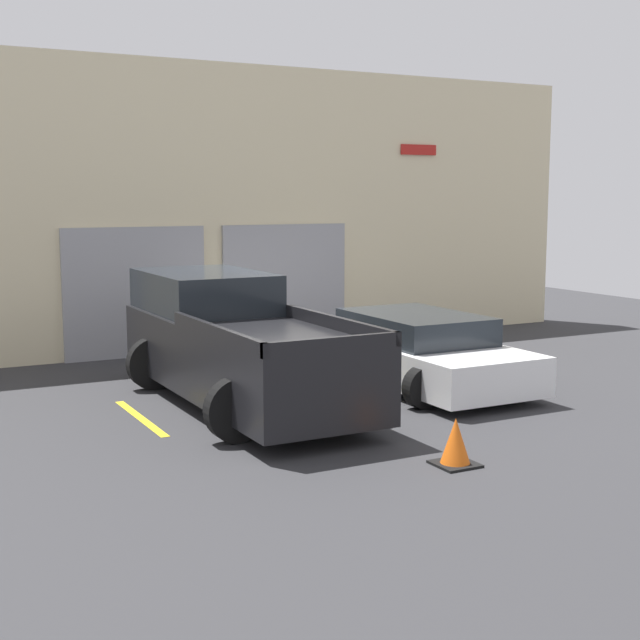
{
  "coord_description": "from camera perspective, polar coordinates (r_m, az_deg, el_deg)",
  "views": [
    {
      "loc": [
        -6.42,
        -13.33,
        3.04
      ],
      "look_at": [
        0.0,
        -1.13,
        1.1
      ],
      "focal_mm": 50.0,
      "sensor_mm": 36.0,
      "label": 1
    }
  ],
  "objects": [
    {
      "name": "traffic_cone",
      "position": [
        10.27,
        8.66,
        -7.83
      ],
      "size": [
        0.47,
        0.47,
        0.55
      ],
      "color": "black",
      "rests_on": "ground"
    },
    {
      "name": "shophouse_building",
      "position": [
        17.82,
        -6.7,
        7.03
      ],
      "size": [
        16.61,
        0.68,
        5.56
      ],
      "color": "beige",
      "rests_on": "ground"
    },
    {
      "name": "ground_plane",
      "position": [
        15.11,
        -2.0,
        -3.6
      ],
      "size": [
        28.0,
        28.0,
        0.0
      ],
      "primitive_type": "plane",
      "color": "#2D2D30"
    },
    {
      "name": "parking_stripe_left",
      "position": [
        13.69,
        0.98,
        -4.81
      ],
      "size": [
        0.12,
        2.2,
        0.01
      ],
      "primitive_type": "cube",
      "color": "gold",
      "rests_on": "ground"
    },
    {
      "name": "parking_stripe_centre",
      "position": [
        15.36,
        11.03,
        -3.54
      ],
      "size": [
        0.12,
        2.2,
        0.01
      ],
      "primitive_type": "cube",
      "color": "gold",
      "rests_on": "ground"
    },
    {
      "name": "sedan_white",
      "position": [
        14.38,
        6.27,
        -2.0
      ],
      "size": [
        2.24,
        4.31,
        1.16
      ],
      "color": "white",
      "rests_on": "ground"
    },
    {
      "name": "pickup_truck",
      "position": [
        13.13,
        -5.46,
        -1.54
      ],
      "size": [
        2.43,
        5.56,
        1.84
      ],
      "color": "black",
      "rests_on": "ground"
    },
    {
      "name": "parking_stripe_far_left",
      "position": [
        12.55,
        -11.41,
        -6.15
      ],
      "size": [
        0.12,
        2.2,
        0.01
      ],
      "primitive_type": "cube",
      "color": "gold",
      "rests_on": "ground"
    }
  ]
}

